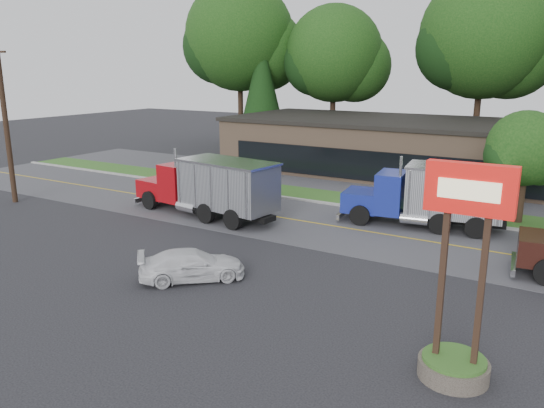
{
  "coord_description": "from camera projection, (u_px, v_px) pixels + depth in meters",
  "views": [
    {
      "loc": [
        12.9,
        -16.13,
        8.2
      ],
      "look_at": [
        -0.04,
        5.4,
        1.8
      ],
      "focal_mm": 35.0,
      "sensor_mm": 36.0,
      "label": 1
    }
  ],
  "objects": [
    {
      "name": "ground",
      "position": [
        205.0,
        274.0,
        21.86
      ],
      "size": [
        140.0,
        140.0,
        0.0
      ],
      "primitive_type": "plane",
      "color": "#35353A",
      "rests_on": "ground"
    },
    {
      "name": "road",
      "position": [
        306.0,
        222.0,
        29.34
      ],
      "size": [
        60.0,
        8.0,
        0.02
      ],
      "primitive_type": "cube",
      "color": "slate",
      "rests_on": "ground"
    },
    {
      "name": "center_line",
      "position": [
        306.0,
        222.0,
        29.34
      ],
      "size": [
        60.0,
        0.12,
        0.01
      ],
      "primitive_type": "cube",
      "color": "gold",
      "rests_on": "ground"
    },
    {
      "name": "curb",
      "position": [
        337.0,
        206.0,
        32.83
      ],
      "size": [
        60.0,
        0.3,
        0.12
      ],
      "primitive_type": "cube",
      "color": "#9E9E99",
      "rests_on": "ground"
    },
    {
      "name": "grass_verge",
      "position": [
        349.0,
        200.0,
        34.32
      ],
      "size": [
        60.0,
        3.4,
        0.03
      ],
      "primitive_type": "cube",
      "color": "#346021",
      "rests_on": "ground"
    },
    {
      "name": "far_parking",
      "position": [
        376.0,
        186.0,
        38.48
      ],
      "size": [
        60.0,
        7.0,
        0.02
      ],
      "primitive_type": "cube",
      "color": "slate",
      "rests_on": "ground"
    },
    {
      "name": "strip_mall",
      "position": [
        428.0,
        150.0,
        41.97
      ],
      "size": [
        32.0,
        12.0,
        4.0
      ],
      "primitive_type": "cube",
      "color": "#917159",
      "rests_on": "ground"
    },
    {
      "name": "utility_pole",
      "position": [
        6.0,
        121.0,
        32.5
      ],
      "size": [
        1.6,
        0.32,
        10.0
      ],
      "color": "#382619",
      "rests_on": "ground"
    },
    {
      "name": "bilo_sign",
      "position": [
        459.0,
        309.0,
        14.05
      ],
      "size": [
        2.2,
        1.9,
        5.95
      ],
      "color": "#6B6054",
      "rests_on": "ground"
    },
    {
      "name": "tree_far_a",
      "position": [
        242.0,
        41.0,
        55.73
      ],
      "size": [
        12.12,
        11.41,
        17.29
      ],
      "color": "#382619",
      "rests_on": "ground"
    },
    {
      "name": "tree_far_b",
      "position": [
        336.0,
        58.0,
        52.84
      ],
      "size": [
        10.16,
        9.56,
        14.49
      ],
      "color": "#382619",
      "rests_on": "ground"
    },
    {
      "name": "tree_far_c",
      "position": [
        486.0,
        41.0,
        45.53
      ],
      "size": [
        11.56,
        10.88,
        16.5
      ],
      "color": "#382619",
      "rests_on": "ground"
    },
    {
      "name": "evergreen_left",
      "position": [
        262.0,
        88.0,
        53.2
      ],
      "size": [
        5.08,
        5.08,
        11.55
      ],
      "color": "#382619",
      "rests_on": "ground"
    },
    {
      "name": "tree_verge",
      "position": [
        526.0,
        152.0,
        28.38
      ],
      "size": [
        4.3,
        4.04,
        6.13
      ],
      "color": "#382619",
      "rests_on": "ground"
    },
    {
      "name": "dump_truck_red",
      "position": [
        211.0,
        186.0,
        29.95
      ],
      "size": [
        9.8,
        3.76,
        3.36
      ],
      "rotation": [
        0.0,
        0.0,
        3.01
      ],
      "color": "black",
      "rests_on": "ground"
    },
    {
      "name": "dump_truck_blue",
      "position": [
        432.0,
        194.0,
        27.94
      ],
      "size": [
        8.55,
        3.68,
        3.36
      ],
      "rotation": [
        0.0,
        0.0,
        3.28
      ],
      "color": "black",
      "rests_on": "ground"
    },
    {
      "name": "rally_car",
      "position": [
        192.0,
        265.0,
        21.19
      ],
      "size": [
        4.2,
        4.15,
        1.22
      ],
      "primitive_type": "imported",
      "rotation": [
        0.0,
        0.0,
        2.34
      ],
      "color": "silver",
      "rests_on": "ground"
    }
  ]
}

